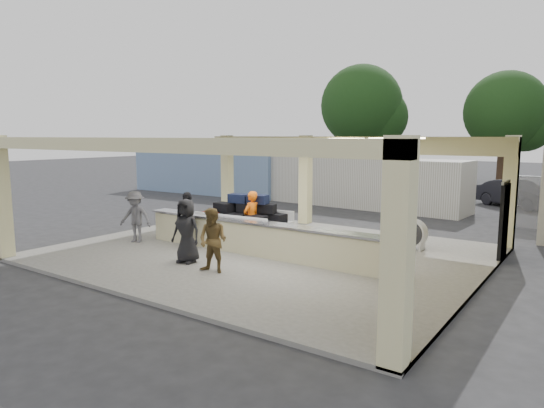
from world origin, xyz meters
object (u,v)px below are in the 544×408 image
Objects in this scene: passenger_d at (186,231)px; passenger_c at (135,217)px; luggage_cart at (245,216)px; container_white at (354,182)px; container_blue at (210,171)px; baggage_counter at (256,238)px; car_dark at (517,194)px; drum_fan at (414,233)px; passenger_a at (213,241)px; passenger_b at (188,220)px; baggage_handler at (251,219)px.

passenger_c is at bearing 156.08° from passenger_d.
luggage_cart is 0.25× the size of container_white.
luggage_cart is at bearing -45.00° from container_blue.
container_blue reaches higher than baggage_counter.
container_white reaches higher than car_dark.
luggage_cart is 3.54m from passenger_c.
baggage_counter is 16.54m from container_blue.
luggage_cart is 5.29m from drum_fan.
luggage_cart is 10.29m from container_white.
baggage_counter is 4.99× the size of passenger_a.
luggage_cart is 1.85m from passenger_b.
baggage_handler is at bearing -44.47° from container_blue.
baggage_handler is at bearing -78.05° from container_white.
luggage_cart is at bearing -80.41° from container_white.
passenger_b is at bearing -42.27° from baggage_handler.
container_white is at bearing -1.62° from container_blue.
car_dark is at bearing 68.07° from passenger_a.
car_dark is at bearing 73.11° from baggage_counter.
passenger_a is (1.46, -3.16, -0.04)m from luggage_cart.
baggage_counter is 11.52m from container_white.
car_dark is (5.67, 17.06, -0.30)m from passenger_d.
passenger_c is (-2.96, -1.94, -0.03)m from luggage_cart.
passenger_d is 0.16× the size of container_white.
container_white is at bearing 152.64° from car_dark.
baggage_counter is at bearing -125.27° from drum_fan.
passenger_d is at bearing -165.77° from car_dark.
baggage_counter is at bearing -44.63° from container_blue.
container_white is (-5.80, 8.02, 0.63)m from drum_fan.
passenger_d is 0.17× the size of container_blue.
baggage_counter is 4.68× the size of passenger_d.
car_dark is (5.89, 14.23, -0.28)m from luggage_cart.
passenger_a is 2.91m from passenger_b.
passenger_b is at bearing -170.88° from car_dark.
drum_fan is 0.56× the size of passenger_a.
passenger_b is 2.01m from passenger_c.
container_white is at bearing 92.84° from passenger_a.
luggage_cart is at bearing -112.71° from baggage_handler.
baggage_handler is 0.42× the size of car_dark.
passenger_a is at bearing -22.71° from passenger_d.
passenger_d is at bearing -120.10° from drum_fan.
container_white is at bearing 137.86° from drum_fan.
passenger_b is 0.43× the size of car_dark.
container_white reaches higher than passenger_c.
passenger_a is at bearing -75.60° from container_white.
container_white is (-2.48, 13.39, 0.30)m from passenger_a.
car_dark is 17.16m from container_blue.
baggage_counter is at bearing 51.77° from passenger_d.
passenger_d reaches higher than luggage_cart.
baggage_counter is 1.67m from luggage_cart.
passenger_a is 13.62m from container_white.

